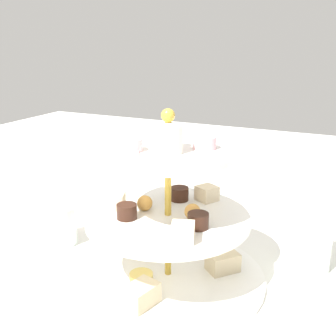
# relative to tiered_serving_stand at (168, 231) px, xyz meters

# --- Properties ---
(ground_plane) EXTENTS (2.40, 2.40, 0.00)m
(ground_plane) POSITION_rel_tiered_serving_stand_xyz_m (-0.00, 0.00, -0.08)
(ground_plane) COLOR silver
(tiered_serving_stand) EXTENTS (0.30, 0.30, 0.27)m
(tiered_serving_stand) POSITION_rel_tiered_serving_stand_xyz_m (0.00, 0.00, 0.00)
(tiered_serving_stand) COLOR white
(tiered_serving_stand) RESTS_ON ground_plane
(water_glass_tall_right) EXTENTS (0.07, 0.07, 0.12)m
(water_glass_tall_right) POSITION_rel_tiered_serving_stand_xyz_m (-0.13, 0.20, -0.02)
(water_glass_tall_right) COLOR silver
(water_glass_tall_right) RESTS_ON ground_plane
(water_glass_short_left) EXTENTS (0.06, 0.06, 0.07)m
(water_glass_short_left) POSITION_rel_tiered_serving_stand_xyz_m (-0.03, -0.23, -0.05)
(water_glass_short_left) COLOR silver
(water_glass_short_left) RESTS_ON ground_plane
(teacup_with_saucer) EXTENTS (0.09, 0.09, 0.05)m
(teacup_with_saucer) POSITION_rel_tiered_serving_stand_xyz_m (-0.15, -0.20, -0.06)
(teacup_with_saucer) COLOR white
(teacup_with_saucer) RESTS_ON ground_plane
(butter_knife_right) EXTENTS (0.06, 0.17, 0.00)m
(butter_knife_right) POSITION_rel_tiered_serving_stand_xyz_m (-0.28, -0.03, -0.08)
(butter_knife_right) COLOR silver
(butter_knife_right) RESTS_ON ground_plane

